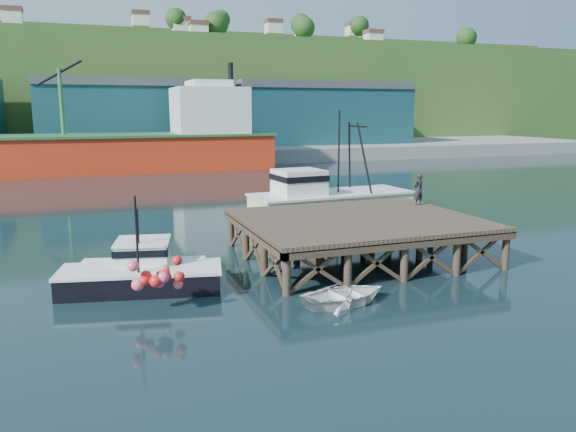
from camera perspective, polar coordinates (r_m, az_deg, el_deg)
name	(u,v)px	position (r m, az deg, el deg)	size (l,w,h in m)	color
ground	(259,266)	(28.31, -3.00, -5.10)	(300.00, 300.00, 0.00)	black
wharf	(359,222)	(29.71, 7.26, -0.56)	(12.00, 10.00, 2.62)	brown
far_quay	(134,151)	(96.61, -15.36, 6.43)	(160.00, 40.00, 2.00)	gray
warehouse_mid	(135,117)	(91.40, -15.27, 9.66)	(28.00, 16.00, 9.00)	#174D4C
warehouse_right	(314,116)	(98.64, 2.63, 10.08)	(30.00, 16.00, 9.00)	#174D4C
cargo_ship	(78,146)	(74.19, -20.55, 6.70)	(55.50, 10.00, 13.75)	red
hillside	(119,93)	(126.34, -16.78, 11.84)	(220.00, 50.00, 22.00)	#2D511E
boat_navy	(143,266)	(26.59, -14.51, -4.93)	(5.92, 3.81, 3.49)	black
boat_black	(142,271)	(25.43, -14.64, -5.47)	(7.27, 6.03, 4.26)	black
trawler	(328,198)	(39.67, 4.10, 1.84)	(11.78, 5.02, 7.69)	#F2E39C
dinghy	(345,295)	(22.95, 5.79, -7.98)	(2.64, 3.70, 0.77)	silver
dockworker	(418,189)	(34.20, 13.11, 2.66)	(0.69, 0.45, 1.90)	black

